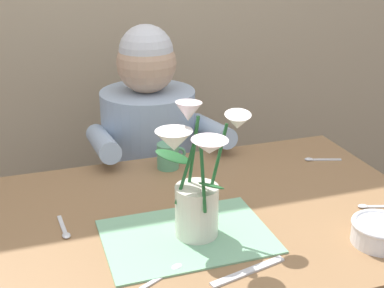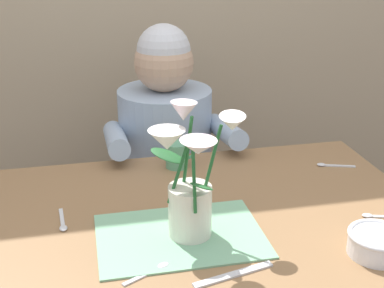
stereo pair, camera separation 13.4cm
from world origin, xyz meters
The scene contains 11 objects.
dining_table centered at (0.00, 0.00, 0.64)m, with size 1.20×0.80×0.74m.
seated_person centered at (0.01, 0.62, 0.56)m, with size 0.45×0.47×1.14m.
striped_placemat centered at (-0.08, -0.09, 0.74)m, with size 0.40×0.28×0.01m, color #7AB289.
flower_vase centered at (-0.05, -0.09, 0.89)m, with size 0.25×0.22×0.33m.
ceramic_bowl centered at (0.35, -0.26, 0.77)m, with size 0.14×0.14×0.06m.
dinner_knife centered at (0.01, -0.27, 0.74)m, with size 0.19×0.02×0.01m, color silver.
tea_cup centered at (-0.01, 0.31, 0.78)m, with size 0.09×0.07×0.08m.
spoon_0 centered at (0.46, 0.21, 0.74)m, with size 0.12×0.05×0.01m.
spoon_1 centered at (-0.35, 0.02, 0.74)m, with size 0.02×0.12×0.01m.
spoon_2 centered at (0.44, -0.11, 0.74)m, with size 0.12×0.05×0.01m.
spoon_3 centered at (-0.16, -0.22, 0.74)m, with size 0.11×0.07×0.01m.
Camera 1 is at (-0.41, -1.13, 1.42)m, focal length 48.95 mm.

